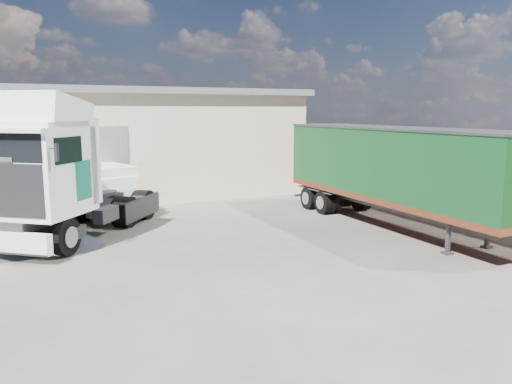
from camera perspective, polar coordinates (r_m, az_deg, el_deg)
name	(u,v)px	position (r m, az deg, el deg)	size (l,w,h in m)	color
ground	(204,272)	(13.54, -5.98, -9.10)	(120.00, 120.00, 0.00)	#282521
brick_boundary_wall	(395,176)	(24.16, 15.62, 1.79)	(0.35, 26.00, 2.50)	maroon
tractor_unit	(55,181)	(17.29, -21.98, 1.20)	(6.52, 7.21, 4.83)	black
box_trailer	(393,167)	(18.86, 15.38, 2.80)	(2.39, 11.06, 3.67)	#2D2D30
panel_van	(92,187)	(22.14, -18.25, 0.53)	(3.27, 5.41, 2.07)	black
gravel_heap	(7,231)	(17.77, -26.60, -3.99)	(5.88, 5.08, 1.03)	black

